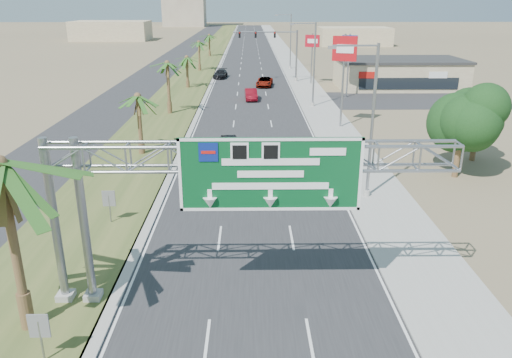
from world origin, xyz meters
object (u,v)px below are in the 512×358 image
Objects in this scene: car_far at (220,74)px; pole_sign_red_far at (312,45)px; car_mid_lane at (251,94)px; sign_gantry at (231,170)px; signal_mast at (284,51)px; pole_sign_blue at (349,50)px; car_right_lane at (265,82)px; pole_sign_red_near at (344,55)px; store_building at (399,74)px; car_left_lane at (230,146)px.

car_far is 0.63× the size of pole_sign_red_far.
car_mid_lane is 20.13m from car_far.
sign_gantry is 62.37m from signal_mast.
pole_sign_blue is (12.95, 1.87, 5.49)m from car_mid_lane.
car_far reaches higher than car_right_lane.
car_mid_lane reaches higher than car_right_lane.
signal_mast is at bearing 97.30° from pole_sign_red_near.
car_mid_lane is 16.92m from pole_sign_red_far.
store_building is 3.63× the size of car_right_lane.
car_left_lane is 0.97× the size of car_far.
pole_sign_red_far is at bearing 50.79° from car_mid_lane.
sign_gantry is at bearing -106.03° from pole_sign_blue.
car_far is (-27.16, 9.96, -1.30)m from store_building.
sign_gantry is 60.46m from pole_sign_red_far.
car_right_lane is at bearing 75.63° from car_mid_lane.
signal_mast is 1.35× the size of pole_sign_red_far.
signal_mast is 0.57× the size of store_building.
sign_gantry is 3.82× the size of car_mid_lane.
sign_gantry is 60.77m from store_building.
store_building is 28.96m from car_far.
pole_sign_red_far reaches higher than sign_gantry.
car_right_lane is 0.53× the size of pole_sign_red_near.
car_mid_lane is 0.57× the size of pole_sign_red_far.
sign_gantry is 0.93× the size of store_building.
signal_mast reaches higher than car_mid_lane.
car_left_lane is 24.70m from car_mid_lane.
pole_sign_blue reaches higher than car_far.
pole_sign_red_near reaches higher than car_mid_lane.
pole_sign_red_near is at bearing -82.70° from signal_mast.
car_far is 25.79m from pole_sign_blue.
car_right_lane is at bearing 140.80° from pole_sign_blue.
pole_sign_red_near is at bearing 35.28° from car_left_lane.
sign_gantry is at bearing -107.88° from pole_sign_red_near.
sign_gantry reaches higher than store_building.
car_mid_lane is (-5.28, -15.50, -4.13)m from signal_mast.
car_left_lane is at bearing -97.67° from car_mid_lane.
car_right_lane is (-3.17, -4.79, -4.16)m from signal_mast.
store_building is at bearing 20.05° from car_mid_lane.
car_right_lane is (2.10, 10.71, -0.03)m from car_mid_lane.
pole_sign_red_near is (-12.91, -24.60, 5.36)m from store_building.
car_right_lane is 1.03× the size of car_far.
pole_sign_red_far is at bearing -30.88° from signal_mast.
store_building reaches higher than car_left_lane.
pole_sign_blue is at bearing 4.95° from car_mid_lane.
signal_mast is 40.96m from car_left_lane.
store_building is 3.87× the size of car_left_lane.
car_left_lane reaches higher than car_far.
car_left_lane is 1.06× the size of car_mid_lane.
signal_mast is at bearing 74.43° from car_left_lane.
signal_mast is 1.10× the size of pole_sign_red_near.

